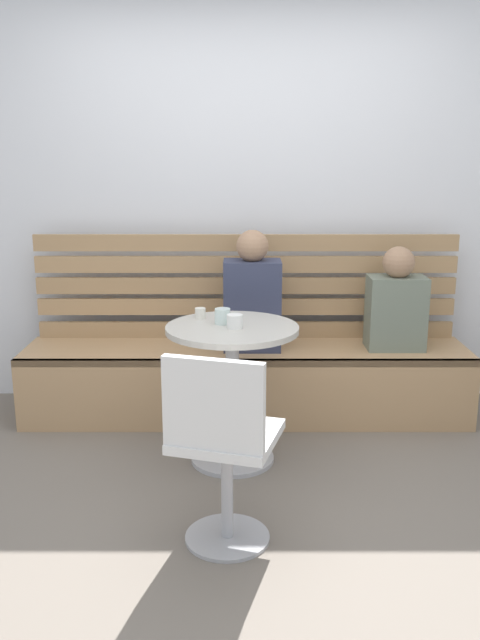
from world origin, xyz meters
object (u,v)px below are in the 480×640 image
(white_chair, at_px, (222,444))
(cup_glass_short, at_px, (223,316))
(cup_espresso_small, at_px, (201,313))
(cup_ceramic_white, at_px, (235,321))
(cafe_table, at_px, (233,368))
(person_child_left, at_px, (396,304))
(booth_bench, at_px, (246,382))
(person_adult, at_px, (252,297))

(white_chair, xyz_separation_m, cup_glass_short, (-0.02, 0.86, 0.32))
(cup_espresso_small, xyz_separation_m, cup_glass_short, (0.12, -0.12, 0.01))
(cup_ceramic_white, relative_size, cup_glass_short, 1.00)
(cup_espresso_small, bearing_deg, cup_ceramic_white, -48.60)
(cafe_table, height_order, cup_espresso_small, cup_espresso_small)
(cup_glass_short, bearing_deg, cup_espresso_small, 135.24)
(cup_espresso_small, relative_size, cup_glass_short, 0.70)
(cafe_table, xyz_separation_m, white_chair, (-0.03, -0.81, -0.05))
(white_chair, xyz_separation_m, person_child_left, (1.01, 1.43, 0.25))
(booth_bench, height_order, cafe_table, cafe_table)
(cup_ceramic_white, xyz_separation_m, cup_glass_short, (-0.06, 0.09, 0.01))
(booth_bench, height_order, cup_ceramic_white, cup_ceramic_white)
(booth_bench, height_order, white_chair, white_chair)
(white_chair, relative_size, person_adult, 1.18)
(white_chair, distance_m, person_adult, 1.46)
(person_adult, xyz_separation_m, cup_ceramic_white, (-0.10, -0.65, 0.01))
(cafe_table, height_order, cup_ceramic_white, cup_ceramic_white)
(booth_bench, xyz_separation_m, person_adult, (0.04, -0.01, 0.54))
(cafe_table, xyz_separation_m, person_adult, (0.11, 0.61, 0.24))
(booth_bench, distance_m, cup_ceramic_white, 0.87)
(cafe_table, xyz_separation_m, cup_ceramic_white, (0.01, -0.04, 0.26))
(booth_bench, distance_m, white_chair, 1.46)
(cup_espresso_small, bearing_deg, cup_glass_short, -44.76)
(cafe_table, bearing_deg, cup_espresso_small, 135.78)
(person_child_left, bearing_deg, cup_espresso_small, -158.31)
(person_adult, xyz_separation_m, cup_espresso_small, (-0.28, -0.45, 0.01))
(booth_bench, distance_m, cup_glass_short, 0.81)
(cafe_table, bearing_deg, cup_glass_short, 137.15)
(cup_ceramic_white, bearing_deg, person_adult, 81.37)
(person_child_left, height_order, cup_ceramic_white, person_child_left)
(booth_bench, bearing_deg, cup_glass_short, -102.37)
(white_chair, bearing_deg, person_adult, 84.22)
(person_adult, bearing_deg, white_chair, -95.78)
(person_adult, distance_m, person_child_left, 0.87)
(booth_bench, xyz_separation_m, cup_glass_short, (-0.13, -0.58, 0.56))
(cafe_table, relative_size, person_child_left, 1.19)
(cafe_table, bearing_deg, cup_ceramic_white, -72.90)
(booth_bench, bearing_deg, person_child_left, -0.04)
(white_chair, bearing_deg, cup_glass_short, 91.22)
(cup_espresso_small, height_order, cup_glass_short, cup_glass_short)
(cafe_table, bearing_deg, booth_bench, 82.99)
(booth_bench, height_order, cup_glass_short, cup_glass_short)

